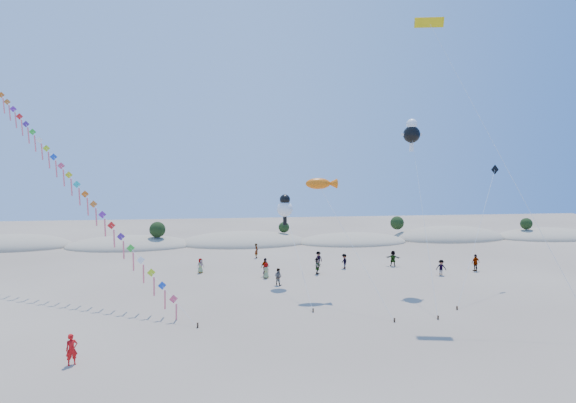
{
  "coord_description": "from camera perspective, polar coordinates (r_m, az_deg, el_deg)",
  "views": [
    {
      "loc": [
        -2.84,
        -24.79,
        11.31
      ],
      "look_at": [
        2.38,
        14.0,
        8.42
      ],
      "focal_mm": 30.0,
      "sensor_mm": 36.0,
      "label": 1
    }
  ],
  "objects": [
    {
      "name": "ground",
      "position": [
        27.4,
        -1.1,
        -20.15
      ],
      "size": [
        160.0,
        160.0,
        0.0
      ],
      "primitive_type": "plane",
      "color": "#7F6C58",
      "rests_on": "ground"
    },
    {
      "name": "dune_ridge",
      "position": [
        70.93,
        -4.44,
        -4.87
      ],
      "size": [
        145.3,
        11.49,
        5.57
      ],
      "color": "gray",
      "rests_on": "ground"
    },
    {
      "name": "kite_train",
      "position": [
        48.37,
        -25.57,
        4.1
      ],
      "size": [
        24.93,
        23.86,
        22.74
      ],
      "color": "#3F2D1E",
      "rests_on": "ground"
    },
    {
      "name": "fish_kite",
      "position": [
        42.53,
        4.01,
        2.1
      ],
      "size": [
        5.11,
        9.37,
        10.26
      ],
      "color": "#3F2D1E",
      "rests_on": "ground"
    },
    {
      "name": "cartoon_kite_low",
      "position": [
        45.91,
        -0.37,
        -0.66
      ],
      "size": [
        1.79,
        10.27,
        8.63
      ],
      "color": "#3F2D1E",
      "rests_on": "ground"
    },
    {
      "name": "cartoon_kite_high",
      "position": [
        46.98,
        14.45,
        7.91
      ],
      "size": [
        3.0,
        11.38,
        15.73
      ],
      "color": "#3F2D1E",
      "rests_on": "ground"
    },
    {
      "name": "parafoil_kite",
      "position": [
        42.8,
        16.67,
        19.15
      ],
      "size": [
        8.21,
        11.78,
        23.34
      ],
      "color": "#3F2D1E",
      "rests_on": "ground"
    },
    {
      "name": "dark_kite",
      "position": [
        47.5,
        22.35,
        -0.35
      ],
      "size": [
        8.4,
        8.61,
        11.45
      ],
      "color": "#3F2D1E",
      "rests_on": "ground"
    },
    {
      "name": "flyer_foreground",
      "position": [
        31.14,
        -24.26,
        -15.7
      ],
      "size": [
        0.78,
        0.69,
        1.79
      ],
      "primitive_type": "imported",
      "rotation": [
        0.0,
        0.0,
        0.51
      ],
      "color": "red",
      "rests_on": "ground"
    },
    {
      "name": "beachgoers",
      "position": [
        52.33,
        5.92,
        -7.32
      ],
      "size": [
        30.36,
        14.65,
        1.86
      ],
      "color": "slate",
      "rests_on": "ground"
    }
  ]
}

